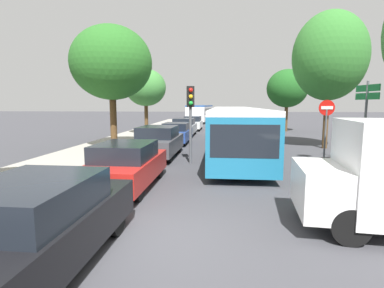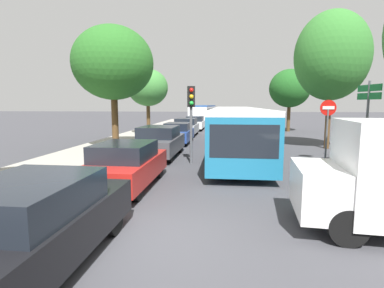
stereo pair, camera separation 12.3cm
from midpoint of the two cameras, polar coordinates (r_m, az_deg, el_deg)
The scene contains 17 objects.
ground_plane at distance 6.13m, azimuth -6.79°, elevation -17.84°, with size 200.00×200.00×0.00m, color #3D3D42.
kerb_strip_left at distance 26.23m, azimuth -9.65°, elevation 1.89°, with size 3.20×49.47×0.14m, color #9E998E.
articulated_bus at distance 17.45m, azimuth 8.46°, elevation 3.46°, with size 2.54×16.28×2.41m.
city_bus_rear at distance 44.99m, azimuth 2.23°, elevation 6.06°, with size 3.32×11.59×2.46m.
queued_car_black at distance 5.46m, azimuth -27.68°, elevation -13.38°, with size 1.87×4.29×1.48m.
queued_car_red at distance 9.69m, azimuth -12.12°, elevation -3.90°, with size 1.81×4.15×1.43m.
queued_car_graphite at distance 14.99m, azimuth -5.98°, elevation 0.49°, with size 1.95×4.47×1.54m.
queued_car_blue at distance 20.14m, azimuth -2.49°, elevation 2.12°, with size 1.76×4.04×1.40m.
queued_car_silver at distance 25.15m, azimuth -0.97°, elevation 3.29°, with size 1.85×4.24×1.46m.
queued_car_white at distance 30.57m, azimuth 0.71°, elevation 4.01°, with size 1.79×4.10×1.42m.
traffic_light at distance 13.12m, azimuth 0.11°, elevation 7.03°, with size 0.36×0.39×3.40m.
no_entry_sign at distance 14.72m, azimuth 24.61°, elevation 3.98°, with size 0.70×0.08×2.82m.
direction_sign_post at distance 14.75m, azimuth 30.72°, elevation 6.25°, with size 0.37×1.38×3.60m.
tree_left_mid at distance 17.77m, azimuth -14.61°, elevation 14.65°, with size 4.48×4.48×6.94m.
tree_left_far at distance 25.56m, azimuth -8.27°, elevation 10.55°, with size 3.35×3.35×5.53m.
tree_right_mid at distance 19.58m, azimuth 25.23°, elevation 14.57°, with size 4.17×4.17×7.92m.
tree_right_far at distance 30.58m, azimuth 18.23°, elevation 10.02°, with size 3.86×3.86×5.96m.
Camera 2 is at (1.32, -5.39, 2.63)m, focal length 28.00 mm.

